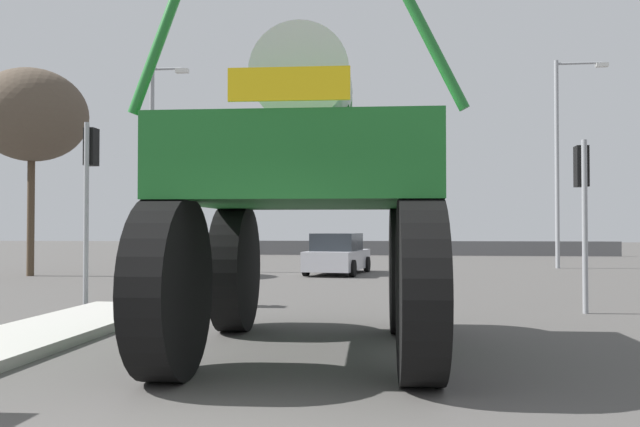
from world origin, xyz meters
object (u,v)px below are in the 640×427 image
Objects in this scene: oversize_sprayer at (308,195)px; traffic_signal_near_left at (90,172)px; streetlight_far_right at (561,152)px; traffic_signal_near_right at (582,187)px; sedan_ahead at (338,255)px; bare_tree_left at (32,116)px; streetlight_far_left at (154,158)px.

oversize_sprayer reaches higher than traffic_signal_near_left.
traffic_signal_near_right is at bearing -101.90° from streetlight_far_right.
streetlight_far_right is at bearing 78.10° from traffic_signal_near_right.
oversize_sprayer is 0.65× the size of streetlight_far_right.
traffic_signal_near_right is (5.98, -10.57, 1.84)m from sedan_ahead.
streetlight_far_right is at bearing 18.91° from bare_tree_left.
traffic_signal_near_left is (-5.58, 4.91, 0.78)m from oversize_sprayer.
oversize_sprayer reaches higher than traffic_signal_near_right.
sedan_ahead is 11.09m from streetlight_far_right.
oversize_sprayer is 21.84m from streetlight_far_right.
sedan_ahead is at bearing 1.66° from oversize_sprayer.
bare_tree_left is (-6.27, 8.31, 2.81)m from traffic_signal_near_left.
traffic_signal_near_right is at bearing -142.46° from sedan_ahead.
streetlight_far_left is at bearing 25.50° from oversize_sprayer.
streetlight_far_left is 16.97m from streetlight_far_right.
streetlight_far_right is at bearing 47.81° from traffic_signal_near_left.
sedan_ahead is 0.53× the size of streetlight_far_left.
sedan_ahead is 12.18m from bare_tree_left.
traffic_signal_near_right reaches higher than sedan_ahead.
traffic_signal_near_left is 0.54× the size of bare_tree_left.
traffic_signal_near_left is at bearing 46.62° from oversize_sprayer.
traffic_signal_near_right is at bearing -26.26° from bare_tree_left.
streetlight_far_right is 21.17m from bare_tree_left.
traffic_signal_near_left reaches higher than sedan_ahead.
bare_tree_left is (-20.01, -6.86, 0.82)m from streetlight_far_right.
sedan_ahead is 0.48× the size of streetlight_far_right.
traffic_signal_near_right is at bearing -47.35° from oversize_sprayer.
oversize_sprayer is at bearing -48.10° from bare_tree_left.
streetlight_far_left reaches higher than bare_tree_left.
oversize_sprayer is at bearing -112.12° from streetlight_far_right.
oversize_sprayer is 15.59m from sedan_ahead.
streetlight_far_right reaches higher than bare_tree_left.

